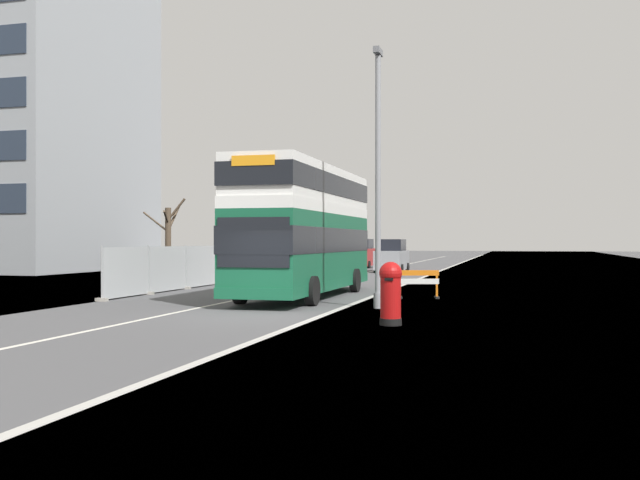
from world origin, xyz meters
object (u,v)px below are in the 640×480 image
object	(u,v)px
car_oncoming_near	(315,259)
lamppost_foreground	(378,186)
car_receding_mid	(392,257)
red_pillar_postbox	(391,290)
car_receding_far	(361,254)
roadworks_barrier	(418,281)
double_decker_bus	(305,229)

from	to	relation	value
car_oncoming_near	lamppost_foreground	bearing A→B (deg)	-68.67
car_oncoming_near	car_receding_mid	xyz separation A→B (m)	(3.28, 8.15, -0.03)
red_pillar_postbox	car_oncoming_near	distance (m)	25.18
car_receding_far	lamppost_foreground	bearing A→B (deg)	-77.12
roadworks_barrier	car_receding_mid	xyz separation A→B (m)	(-4.90, 22.90, 0.41)
car_receding_far	car_receding_mid	bearing A→B (deg)	-63.18
red_pillar_postbox	car_receding_far	xyz separation A→B (m)	(-9.11, 39.19, 0.19)
roadworks_barrier	car_oncoming_near	bearing A→B (deg)	119.02
roadworks_barrier	car_receding_mid	size ratio (longest dim) A/B	0.36
car_receding_mid	car_receding_far	size ratio (longest dim) A/B	1.10
lamppost_foreground	red_pillar_postbox	size ratio (longest dim) A/B	5.11
red_pillar_postbox	roadworks_barrier	size ratio (longest dim) A/B	1.03
lamppost_foreground	red_pillar_postbox	world-z (taller)	lamppost_foreground
double_decker_bus	lamppost_foreground	distance (m)	5.45
double_decker_bus	roadworks_barrier	xyz separation A→B (m)	(4.30, 0.51, -2.00)
lamppost_foreground	car_receding_mid	size ratio (longest dim) A/B	1.87
car_receding_mid	car_receding_far	distance (m)	8.29
double_decker_bus	roadworks_barrier	world-z (taller)	double_decker_bus
roadworks_barrier	car_oncoming_near	distance (m)	16.88
double_decker_bus	car_oncoming_near	xyz separation A→B (m)	(-3.88, 15.26, -1.55)
lamppost_foreground	red_pillar_postbox	xyz separation A→B (m)	(1.18, -4.49, -3.05)
roadworks_barrier	car_receding_far	bearing A→B (deg)	105.92
car_oncoming_near	car_receding_far	bearing A→B (deg)	91.68
roadworks_barrier	double_decker_bus	bearing A→B (deg)	-173.25
red_pillar_postbox	roadworks_barrier	bearing A→B (deg)	93.03
double_decker_bus	lamppost_foreground	size ratio (longest dim) A/B	1.39
red_pillar_postbox	car_receding_far	bearing A→B (deg)	103.09
red_pillar_postbox	roadworks_barrier	xyz separation A→B (m)	(-0.47, 8.89, -0.25)
double_decker_bus	red_pillar_postbox	distance (m)	9.80
double_decker_bus	car_oncoming_near	size ratio (longest dim) A/B	2.65
double_decker_bus	car_receding_far	world-z (taller)	double_decker_bus
car_oncoming_near	car_receding_far	world-z (taller)	car_oncoming_near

